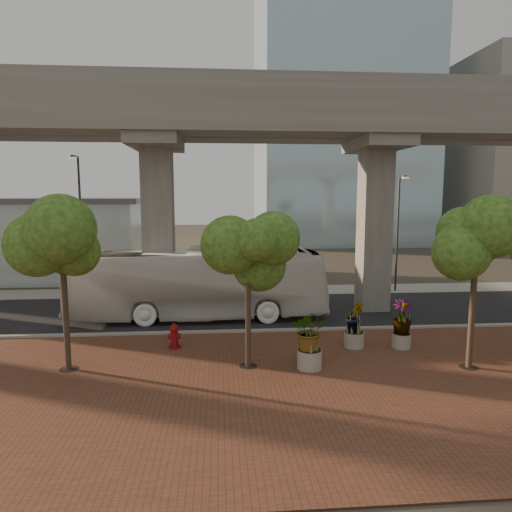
{
  "coord_description": "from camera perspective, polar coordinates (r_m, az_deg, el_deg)",
  "views": [
    {
      "loc": [
        -2.71,
        -23.06,
        6.53
      ],
      "look_at": [
        -0.81,
        0.5,
        3.38
      ],
      "focal_mm": 32.0,
      "sensor_mm": 36.0,
      "label": 1
    }
  ],
  "objects": [
    {
      "name": "fire_hydrant",
      "position": [
        20.01,
        -10.17,
        -9.82
      ],
      "size": [
        0.55,
        0.49,
        1.09
      ],
      "color": "maroon",
      "rests_on": "ground"
    },
    {
      "name": "far_sidewalk",
      "position": [
        31.36,
        0.46,
        -4.37
      ],
      "size": [
        90.0,
        3.0,
        0.06
      ],
      "primitive_type": "cube",
      "color": "#9D9B92",
      "rests_on": "ground"
    },
    {
      "name": "asphalt_road",
      "position": [
        26.03,
        1.53,
        -6.89
      ],
      "size": [
        90.0,
        8.0,
        0.04
      ],
      "primitive_type": "cube",
      "color": "black",
      "rests_on": "ground"
    },
    {
      "name": "planter_front",
      "position": [
        17.36,
        6.74,
        -9.54
      ],
      "size": [
        2.06,
        2.06,
        2.26
      ],
      "color": "gray",
      "rests_on": "ground"
    },
    {
      "name": "streetlamp_east",
      "position": [
        32.02,
        17.37,
        3.69
      ],
      "size": [
        0.39,
        1.13,
        7.77
      ],
      "color": "#2E2F33",
      "rests_on": "ground"
    },
    {
      "name": "street_tree_far_west",
      "position": [
        17.91,
        -23.14,
        1.73
      ],
      "size": [
        3.6,
        3.6,
        6.49
      ],
      "color": "#4E3D2C",
      "rests_on": "ground"
    },
    {
      "name": "curb_strip",
      "position": [
        22.19,
        2.65,
        -9.31
      ],
      "size": [
        70.0,
        0.25,
        0.16
      ],
      "primitive_type": "cube",
      "color": "#9D9B92",
      "rests_on": "ground"
    },
    {
      "name": "ground",
      "position": [
        24.12,
        2.04,
        -8.12
      ],
      "size": [
        160.0,
        160.0,
        0.0
      ],
      "primitive_type": "plane",
      "color": "#3A352A",
      "rests_on": "ground"
    },
    {
      "name": "transit_bus",
      "position": [
        24.37,
        -7.21,
        -3.48
      ],
      "size": [
        13.48,
        3.24,
        3.75
      ],
      "primitive_type": "imported",
      "rotation": [
        0.0,
        0.0,
        1.58
      ],
      "color": "white",
      "rests_on": "ground"
    },
    {
      "name": "streetlamp_west",
      "position": [
        29.69,
        -21.13,
        4.4
      ],
      "size": [
        0.44,
        1.28,
        8.8
      ],
      "color": "#2B2B2F",
      "rests_on": "ground"
    },
    {
      "name": "station_pavilion",
      "position": [
        42.85,
        -28.4,
        2.25
      ],
      "size": [
        23.0,
        13.0,
        6.3
      ],
      "color": "silver",
      "rests_on": "ground"
    },
    {
      "name": "street_tree_near_east",
      "position": [
        18.5,
        25.88,
        2.03
      ],
      "size": [
        3.51,
        3.51,
        6.55
      ],
      "color": "#4E3D2C",
      "rests_on": "ground"
    },
    {
      "name": "transit_viaduct",
      "position": [
        25.22,
        1.59,
        9.31
      ],
      "size": [
        72.0,
        5.6,
        12.4
      ],
      "color": "gray",
      "rests_on": "ground"
    },
    {
      "name": "planter_right",
      "position": [
        20.52,
        17.8,
        -7.5
      ],
      "size": [
        1.94,
        1.94,
        2.07
      ],
      "color": "gray",
      "rests_on": "ground"
    },
    {
      "name": "planter_left",
      "position": [
        20.07,
        12.21,
        -7.67
      ],
      "size": [
        1.87,
        1.87,
        2.05
      ],
      "color": "#9A978B",
      "rests_on": "ground"
    },
    {
      "name": "brick_plaza",
      "position": [
        16.63,
        5.34,
        -15.46
      ],
      "size": [
        70.0,
        13.0,
        0.06
      ],
      "primitive_type": "cube",
      "color": "brown",
      "rests_on": "ground"
    },
    {
      "name": "street_tree_near_west",
      "position": [
        16.87,
        -1.02,
        -0.27
      ],
      "size": [
        3.43,
        3.43,
        5.75
      ],
      "color": "#4E3D2C",
      "rests_on": "ground"
    }
  ]
}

